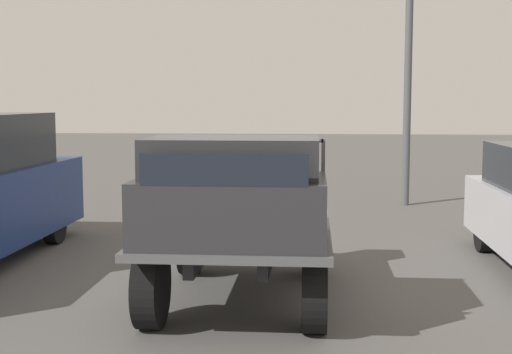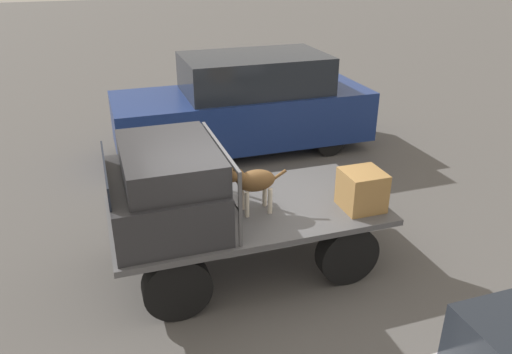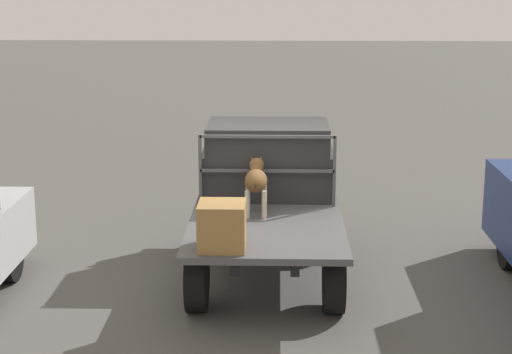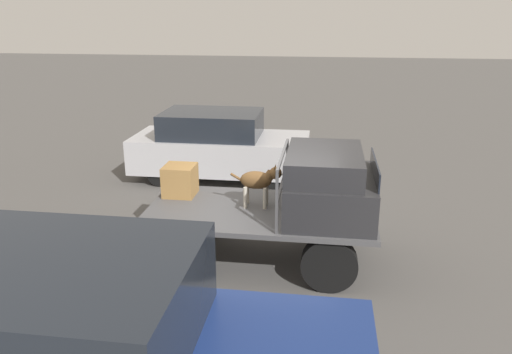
{
  "view_description": "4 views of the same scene",
  "coord_description": "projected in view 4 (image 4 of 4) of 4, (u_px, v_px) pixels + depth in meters",
  "views": [
    {
      "loc": [
        7.89,
        0.79,
        2.25
      ],
      "look_at": [
        -0.08,
        0.14,
        1.39
      ],
      "focal_mm": 50.0,
      "sensor_mm": 36.0,
      "label": 1
    },
    {
      "loc": [
        1.75,
        5.66,
        4.1
      ],
      "look_at": [
        -0.08,
        0.14,
        1.39
      ],
      "focal_mm": 35.0,
      "sensor_mm": 36.0,
      "label": 2
    },
    {
      "loc": [
        -10.62,
        -0.14,
        3.92
      ],
      "look_at": [
        -0.08,
        0.14,
        1.39
      ],
      "focal_mm": 60.0,
      "sensor_mm": 36.0,
      "label": 3
    },
    {
      "loc": [
        0.98,
        -7.36,
        3.89
      ],
      "look_at": [
        -0.08,
        0.14,
        1.39
      ],
      "focal_mm": 35.0,
      "sensor_mm": 36.0,
      "label": 4
    }
  ],
  "objects": [
    {
      "name": "cargo_crate",
      "position": [
        180.0,
        180.0,
        8.56
      ],
      "size": [
        0.53,
        0.53,
        0.53
      ],
      "color": "olive",
      "rests_on": "flatbed_truck"
    },
    {
      "name": "truck_cab",
      "position": [
        328.0,
        184.0,
        7.71
      ],
      "size": [
        1.34,
        1.81,
        1.0
      ],
      "color": "#28282B",
      "rests_on": "flatbed_truck"
    },
    {
      "name": "flatbed_truck",
      "position": [
        260.0,
        224.0,
        8.08
      ],
      "size": [
        3.63,
        1.93,
        0.89
      ],
      "color": "black",
      "rests_on": "ground"
    },
    {
      "name": "parked_sedan",
      "position": [
        219.0,
        146.0,
        12.07
      ],
      "size": [
        4.2,
        1.8,
        1.65
      ],
      "rotation": [
        0.0,
        0.0,
        -0.09
      ],
      "color": "black",
      "rests_on": "ground"
    },
    {
      "name": "truck_headboard",
      "position": [
        283.0,
        173.0,
        7.75
      ],
      "size": [
        0.04,
        1.81,
        0.96
      ],
      "color": "#4C4C4F",
      "rests_on": "flatbed_truck"
    },
    {
      "name": "dog",
      "position": [
        260.0,
        180.0,
        7.99
      ],
      "size": [
        0.88,
        0.29,
        0.71
      ],
      "rotation": [
        0.0,
        0.0,
        -0.11
      ],
      "color": "beige",
      "rests_on": "flatbed_truck"
    },
    {
      "name": "ground_plane",
      "position": [
        260.0,
        259.0,
        8.27
      ],
      "size": [
        80.0,
        80.0,
        0.0
      ],
      "primitive_type": "plane",
      "color": "#514F4C"
    }
  ]
}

